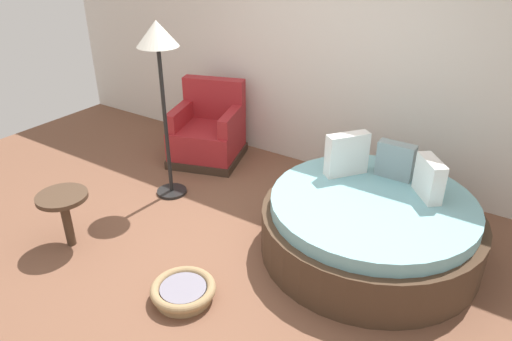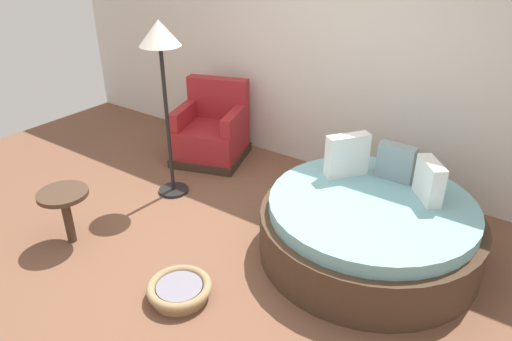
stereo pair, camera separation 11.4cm
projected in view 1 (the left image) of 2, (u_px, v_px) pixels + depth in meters
name	position (u px, v px, depth m)	size (l,w,h in m)	color
ground_plane	(224.00, 250.00, 4.27)	(8.00, 8.00, 0.02)	brown
back_wall	(333.00, 48.00, 5.10)	(8.00, 0.12, 2.82)	silver
round_daybed	(370.00, 225.00, 4.13)	(1.89, 1.89, 0.94)	#473323
red_armchair	(208.00, 133.00, 5.78)	(1.01, 1.01, 0.94)	#38281E
pet_basket	(183.00, 291.00, 3.68)	(0.51, 0.51, 0.13)	#9E7F56
side_table	(63.00, 204.00, 4.14)	(0.44, 0.44, 0.52)	#473323
floor_lamp	(159.00, 52.00, 4.45)	(0.40, 0.40, 1.82)	black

